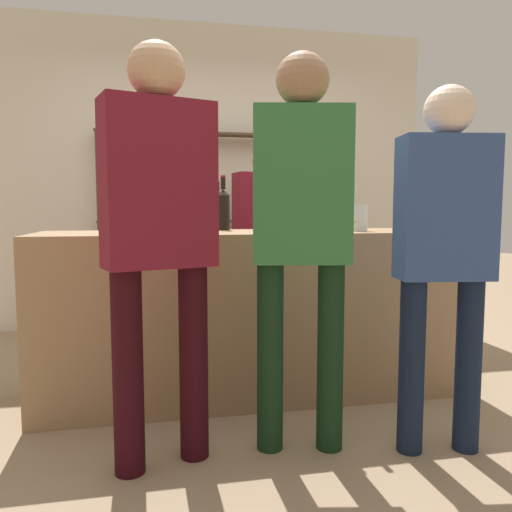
% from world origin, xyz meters
% --- Properties ---
extents(ground_plane, '(16.00, 16.00, 0.00)m').
position_xyz_m(ground_plane, '(0.00, 0.00, 0.00)').
color(ground_plane, '#9E8466').
extents(bar_counter, '(2.47, 0.67, 0.96)m').
position_xyz_m(bar_counter, '(0.00, 0.00, 0.48)').
color(bar_counter, '#997551').
rests_on(bar_counter, ground_plane).
extents(back_wall, '(4.07, 0.12, 2.80)m').
position_xyz_m(back_wall, '(0.00, 1.94, 1.40)').
color(back_wall, beige).
rests_on(back_wall, ground_plane).
extents(back_shelf, '(2.16, 0.18, 1.78)m').
position_xyz_m(back_shelf, '(0.00, 1.76, 1.18)').
color(back_shelf, '#4C3828').
rests_on(back_shelf, ground_plane).
extents(counter_bottle_0, '(0.09, 0.09, 0.33)m').
position_xyz_m(counter_bottle_0, '(-0.59, -0.02, 1.09)').
color(counter_bottle_0, black).
rests_on(counter_bottle_0, bar_counter).
extents(counter_bottle_1, '(0.08, 0.08, 0.33)m').
position_xyz_m(counter_bottle_1, '(0.35, -0.16, 1.09)').
color(counter_bottle_1, black).
rests_on(counter_bottle_1, bar_counter).
extents(counter_bottle_2, '(0.08, 0.08, 0.34)m').
position_xyz_m(counter_bottle_2, '(0.23, -0.15, 1.10)').
color(counter_bottle_2, brown).
rests_on(counter_bottle_2, bar_counter).
extents(counter_bottle_3, '(0.08, 0.08, 0.34)m').
position_xyz_m(counter_bottle_3, '(-0.16, 0.23, 1.10)').
color(counter_bottle_3, black).
rests_on(counter_bottle_3, bar_counter).
extents(cork_jar, '(0.10, 0.10, 0.16)m').
position_xyz_m(cork_jar, '(0.60, -0.08, 1.04)').
color(cork_jar, silver).
rests_on(cork_jar, bar_counter).
extents(server_behind_counter, '(0.51, 0.29, 1.58)m').
position_xyz_m(server_behind_counter, '(0.27, 0.96, 0.91)').
color(server_behind_counter, black).
rests_on(server_behind_counter, ground_plane).
extents(customer_center, '(0.45, 0.26, 1.77)m').
position_xyz_m(customer_center, '(0.05, -0.74, 1.05)').
color(customer_center, black).
rests_on(customer_center, ground_plane).
extents(customer_left, '(0.49, 0.32, 1.76)m').
position_xyz_m(customer_left, '(-0.56, -0.77, 1.04)').
color(customer_left, black).
rests_on(customer_left, ground_plane).
extents(customer_right, '(0.43, 0.24, 1.62)m').
position_xyz_m(customer_right, '(0.66, -0.89, 0.96)').
color(customer_right, '#121C33').
rests_on(customer_right, ground_plane).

